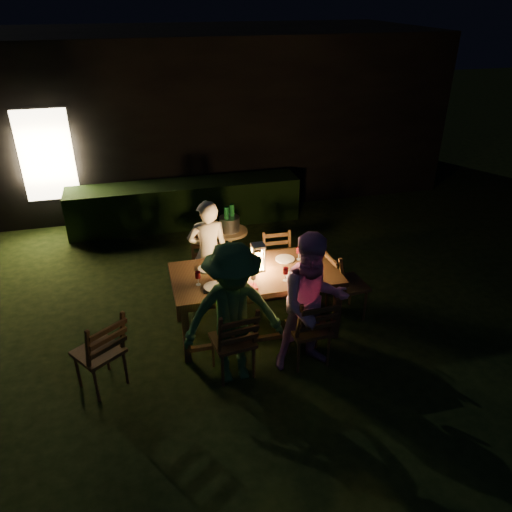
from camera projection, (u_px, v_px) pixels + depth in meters
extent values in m
plane|color=black|center=(264.00, 338.00, 6.34)|extent=(40.00, 40.00, 0.00)
cube|color=black|center=(191.00, 109.00, 10.86)|extent=(10.00, 4.00, 3.20)
cube|color=#FFE5B2|center=(47.00, 156.00, 8.68)|extent=(0.90, 0.06, 1.60)
cube|color=black|center=(185.00, 204.00, 9.24)|extent=(4.20, 0.70, 0.80)
cube|color=#502E1A|center=(255.00, 275.00, 6.14)|extent=(2.04, 1.02, 0.07)
cube|color=#502E1A|center=(186.00, 335.00, 5.79)|extent=(0.08, 0.08, 0.75)
cube|color=#502E1A|center=(178.00, 297.00, 6.50)|extent=(0.08, 0.08, 0.75)
cube|color=#502E1A|center=(336.00, 312.00, 6.19)|extent=(0.08, 0.08, 0.75)
cube|color=#502E1A|center=(313.00, 279.00, 6.91)|extent=(0.08, 0.08, 0.75)
cube|color=#502E1A|center=(233.00, 340.00, 5.57)|extent=(0.50, 0.48, 0.04)
cube|color=#502E1A|center=(238.00, 329.00, 5.28)|extent=(0.46, 0.21, 0.53)
cube|color=#502E1A|center=(309.00, 328.00, 5.76)|extent=(0.47, 0.45, 0.04)
cube|color=#502E1A|center=(317.00, 317.00, 5.46)|extent=(0.46, 0.17, 0.53)
cube|color=#502E1A|center=(210.00, 274.00, 6.85)|extent=(0.48, 0.46, 0.04)
cube|color=#502E1A|center=(208.00, 249.00, 6.88)|extent=(0.46, 0.18, 0.53)
cube|color=#502E1A|center=(280.00, 268.00, 7.09)|extent=(0.42, 0.41, 0.04)
cube|color=#502E1A|center=(277.00, 246.00, 7.11)|extent=(0.42, 0.15, 0.48)
cube|color=#502E1A|center=(347.00, 284.00, 6.57)|extent=(0.49, 0.51, 0.04)
cube|color=#502E1A|center=(335.00, 267.00, 6.36)|extent=(0.20, 0.49, 0.56)
cube|color=#502E1A|center=(98.00, 352.00, 5.38)|extent=(0.62, 0.62, 0.04)
cube|color=#502E1A|center=(105.00, 338.00, 5.13)|extent=(0.46, 0.39, 0.54)
imported|color=#F3E7CF|center=(208.00, 253.00, 6.77)|extent=(0.55, 0.36, 1.52)
imported|color=#D794CD|center=(313.00, 304.00, 5.52)|extent=(0.82, 0.64, 1.70)
imported|color=#3B743A|center=(233.00, 315.00, 5.33)|extent=(1.09, 0.63, 1.69)
cube|color=white|center=(258.00, 269.00, 6.17)|extent=(0.15, 0.15, 0.03)
cube|color=white|center=(258.00, 246.00, 6.02)|extent=(0.16, 0.16, 0.03)
cylinder|color=#FF9E3F|center=(258.00, 261.00, 6.11)|extent=(0.09, 0.09, 0.18)
cylinder|color=white|center=(208.00, 269.00, 6.19)|extent=(0.25, 0.25, 0.01)
cylinder|color=white|center=(214.00, 287.00, 5.81)|extent=(0.25, 0.25, 0.01)
cylinder|color=white|center=(285.00, 259.00, 6.40)|extent=(0.25, 0.25, 0.01)
cylinder|color=white|center=(296.00, 276.00, 6.03)|extent=(0.25, 0.25, 0.01)
cylinder|color=#0F471E|center=(235.00, 265.00, 6.00)|extent=(0.07, 0.07, 0.28)
cube|color=red|center=(249.00, 287.00, 5.81)|extent=(0.18, 0.14, 0.01)
cube|color=red|center=(306.00, 278.00, 5.98)|extent=(0.18, 0.14, 0.01)
cube|color=black|center=(209.00, 291.00, 5.73)|extent=(0.14, 0.07, 0.01)
cylinder|color=olive|center=(230.00, 232.00, 7.49)|extent=(0.54, 0.54, 0.04)
cylinder|color=olive|center=(230.00, 252.00, 7.65)|extent=(0.06, 0.06, 0.70)
cylinder|color=#A5A8AD|center=(230.00, 224.00, 7.42)|extent=(0.30, 0.30, 0.22)
cylinder|color=#0F471E|center=(227.00, 222.00, 7.36)|extent=(0.07, 0.07, 0.32)
cylinder|color=#0F471E|center=(232.00, 219.00, 7.45)|extent=(0.07, 0.07, 0.32)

